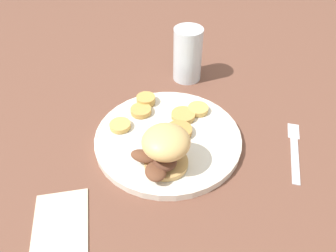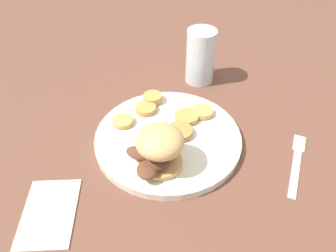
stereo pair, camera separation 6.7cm
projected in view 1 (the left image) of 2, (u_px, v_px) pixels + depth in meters
ground_plane at (168, 141)px, 0.70m from camera, size 4.00×4.00×0.00m
dinner_plate at (168, 138)px, 0.69m from camera, size 0.31×0.31×0.02m
sandwich at (164, 150)px, 0.60m from camera, size 0.11×0.11×0.09m
potato_round_0 at (198, 109)px, 0.74m from camera, size 0.05×0.05×0.01m
potato_round_1 at (120, 125)px, 0.70m from camera, size 0.05×0.05×0.01m
potato_round_2 at (183, 115)px, 0.73m from camera, size 0.05×0.05×0.01m
potato_round_3 at (179, 131)px, 0.69m from camera, size 0.05×0.05×0.01m
potato_round_4 at (146, 100)px, 0.76m from camera, size 0.04×0.04×0.02m
potato_round_5 at (141, 111)px, 0.74m from camera, size 0.05×0.05×0.01m
fork at (295, 150)px, 0.68m from camera, size 0.03×0.18×0.00m
drinking_glass at (188, 55)px, 0.83m from camera, size 0.07×0.07×0.14m
napkin at (60, 226)px, 0.55m from camera, size 0.15×0.17×0.01m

